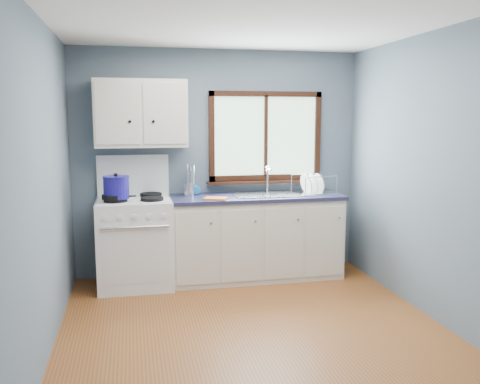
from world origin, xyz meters
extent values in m
cube|color=brown|center=(0.00, 0.00, -0.01)|extent=(3.20, 3.60, 0.02)
cube|color=white|center=(0.00, 0.00, 2.51)|extent=(3.20, 3.60, 0.02)
cube|color=slate|center=(0.00, 1.81, 1.25)|extent=(3.20, 0.02, 2.50)
cube|color=slate|center=(0.00, -1.81, 1.25)|extent=(3.20, 0.02, 2.50)
cube|color=slate|center=(-1.61, 0.00, 1.25)|extent=(0.02, 3.60, 2.50)
cube|color=slate|center=(1.61, 0.00, 1.25)|extent=(0.02, 3.60, 2.50)
cube|color=white|center=(-0.95, 1.47, 0.46)|extent=(0.76, 0.65, 0.92)
cube|color=white|center=(-0.95, 1.77, 1.14)|extent=(0.76, 0.05, 0.44)
cube|color=silver|center=(-0.95, 1.47, 0.93)|extent=(0.72, 0.59, 0.01)
cylinder|color=black|center=(-1.13, 1.32, 0.95)|extent=(0.23, 0.23, 0.03)
cylinder|color=black|center=(-0.77, 1.32, 0.95)|extent=(0.23, 0.23, 0.03)
cylinder|color=black|center=(-1.13, 1.61, 0.95)|extent=(0.23, 0.23, 0.03)
cylinder|color=black|center=(-0.77, 1.61, 0.95)|extent=(0.23, 0.23, 0.03)
cylinder|color=silver|center=(-0.95, 1.12, 0.70)|extent=(0.66, 0.02, 0.02)
cube|color=silver|center=(-0.95, 1.14, 0.40)|extent=(0.66, 0.01, 0.55)
cube|color=beige|center=(0.36, 1.49, 0.44)|extent=(1.85, 0.60, 0.88)
cube|color=black|center=(0.36, 1.51, 0.04)|extent=(1.85, 0.54, 0.08)
cube|color=#1A1C36|center=(0.36, 1.49, 0.90)|extent=(1.89, 0.64, 0.04)
cube|color=silver|center=(0.54, 1.49, 0.92)|extent=(0.84, 0.46, 0.01)
cube|color=silver|center=(0.34, 1.49, 0.85)|extent=(0.36, 0.40, 0.14)
cube|color=silver|center=(0.74, 1.49, 0.85)|extent=(0.36, 0.40, 0.14)
cylinder|color=silver|center=(0.54, 1.69, 1.06)|extent=(0.02, 0.02, 0.28)
cylinder|color=silver|center=(0.54, 1.62, 1.19)|extent=(0.02, 0.16, 0.02)
sphere|color=silver|center=(0.54, 1.69, 1.20)|extent=(0.04, 0.04, 0.04)
cube|color=#9EC6A8|center=(0.54, 1.79, 1.55)|extent=(1.22, 0.01, 0.92)
cube|color=black|center=(0.54, 1.77, 2.02)|extent=(1.30, 0.05, 0.06)
cube|color=black|center=(0.54, 1.77, 1.08)|extent=(1.30, 0.05, 0.06)
cube|color=black|center=(-0.08, 1.77, 1.55)|extent=(0.06, 0.05, 1.00)
cube|color=black|center=(1.16, 1.77, 1.55)|extent=(0.06, 0.05, 1.00)
cube|color=black|center=(0.54, 1.77, 1.55)|extent=(0.03, 0.05, 0.92)
cube|color=black|center=(0.54, 1.74, 1.03)|extent=(1.36, 0.10, 0.03)
cube|color=beige|center=(-0.85, 1.63, 1.80)|extent=(0.95, 0.32, 0.70)
cube|color=beige|center=(-1.09, 1.46, 1.80)|extent=(0.44, 0.01, 0.62)
cube|color=beige|center=(-0.61, 1.46, 1.80)|extent=(0.44, 0.01, 0.62)
sphere|color=black|center=(-0.97, 1.45, 1.72)|extent=(0.03, 0.03, 0.03)
sphere|color=black|center=(-0.73, 1.45, 1.72)|extent=(0.03, 0.03, 0.03)
cylinder|color=black|center=(-1.15, 1.30, 0.98)|extent=(0.23, 0.23, 0.04)
cube|color=black|center=(-0.99, 1.30, 0.98)|extent=(0.13, 0.02, 0.01)
cylinder|color=navy|center=(-1.12, 1.32, 1.07)|extent=(0.29, 0.29, 0.21)
cylinder|color=navy|center=(-1.12, 1.32, 1.18)|extent=(0.30, 0.30, 0.01)
sphere|color=black|center=(-1.12, 1.32, 1.20)|extent=(0.04, 0.04, 0.04)
cylinder|color=silver|center=(-0.36, 1.59, 0.99)|extent=(0.14, 0.14, 0.13)
cylinder|color=silver|center=(-0.34, 1.59, 1.13)|extent=(0.01, 0.01, 0.20)
cylinder|color=silver|center=(-0.38, 1.61, 1.14)|extent=(0.01, 0.01, 0.23)
cylinder|color=silver|center=(-0.37, 1.58, 1.12)|extent=(0.01, 0.01, 0.18)
cylinder|color=silver|center=(-0.32, 1.68, 1.08)|extent=(0.08, 0.08, 0.32)
imported|color=#195DA7|center=(-0.28, 1.62, 1.06)|extent=(0.11, 0.11, 0.27)
cube|color=orange|center=(-0.12, 1.31, 0.93)|extent=(0.28, 0.25, 0.02)
cube|color=silver|center=(1.02, 1.50, 0.93)|extent=(0.48, 0.41, 0.02)
cylinder|color=silver|center=(0.86, 1.30, 1.02)|extent=(0.01, 0.01, 0.20)
cylinder|color=silver|center=(1.25, 1.39, 1.02)|extent=(0.01, 0.01, 0.20)
cylinder|color=silver|center=(0.79, 1.60, 1.02)|extent=(0.01, 0.01, 0.20)
cylinder|color=silver|center=(1.18, 1.69, 1.02)|extent=(0.01, 0.01, 0.20)
cylinder|color=silver|center=(1.05, 1.35, 1.12)|extent=(0.40, 0.10, 0.01)
cylinder|color=silver|center=(0.99, 1.64, 1.12)|extent=(0.40, 0.10, 0.01)
cylinder|color=white|center=(0.92, 1.47, 1.03)|extent=(0.10, 0.23, 0.22)
cylinder|color=white|center=(1.00, 1.49, 1.03)|extent=(0.10, 0.23, 0.22)
cylinder|color=white|center=(1.08, 1.51, 1.03)|extent=(0.10, 0.23, 0.22)
camera|label=1|loc=(-0.96, -3.82, 1.76)|focal=38.00mm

